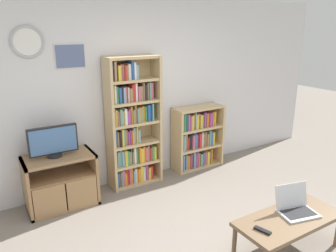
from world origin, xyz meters
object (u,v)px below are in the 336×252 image
(laptop, at_px, (295,206))
(bookshelf_tall, at_px, (131,126))
(remote_near_laptop, at_px, (262,230))
(tv_stand, at_px, (61,181))
(coffee_table, at_px, (289,221))
(television, at_px, (53,142))
(bookshelf_short, at_px, (195,138))

(laptop, bearing_deg, bookshelf_tall, 123.38)
(remote_near_laptop, bearing_deg, bookshelf_tall, -99.69)
(tv_stand, xyz_separation_m, coffee_table, (1.70, -2.06, 0.01))
(television, bearing_deg, laptop, -47.60)
(tv_stand, bearing_deg, bookshelf_tall, 6.92)
(bookshelf_short, height_order, laptop, bookshelf_short)
(television, height_order, coffee_table, television)
(bookshelf_short, relative_size, coffee_table, 0.89)
(bookshelf_tall, distance_m, coffee_table, 2.34)
(bookshelf_tall, xyz_separation_m, remote_near_laptop, (0.26, -2.21, -0.47))
(tv_stand, relative_size, coffee_table, 0.75)
(coffee_table, bearing_deg, bookshelf_short, 78.79)
(coffee_table, height_order, remote_near_laptop, remote_near_laptop)
(tv_stand, bearing_deg, television, 152.58)
(television, xyz_separation_m, remote_near_laptop, (1.34, -2.11, -0.46))
(tv_stand, height_order, remote_near_laptop, tv_stand)
(television, distance_m, laptop, 2.79)
(television, xyz_separation_m, bookshelf_short, (2.17, 0.10, -0.37))
(tv_stand, relative_size, bookshelf_tall, 0.46)
(bookshelf_tall, xyz_separation_m, coffee_table, (0.66, -2.19, -0.52))
(television, distance_m, remote_near_laptop, 2.54)
(laptop, bearing_deg, bookshelf_short, 95.03)
(tv_stand, xyz_separation_m, remote_near_laptop, (1.30, -2.09, 0.06))
(laptop, relative_size, remote_near_laptop, 2.53)
(bookshelf_short, bearing_deg, bookshelf_tall, 179.83)
(remote_near_laptop, bearing_deg, laptop, 170.53)
(bookshelf_tall, xyz_separation_m, laptop, (0.79, -2.15, -0.41))
(television, height_order, laptop, television)
(coffee_table, distance_m, laptop, 0.17)
(bookshelf_short, height_order, coffee_table, bookshelf_short)
(bookshelf_short, bearing_deg, television, -177.31)
(coffee_table, bearing_deg, laptop, 18.61)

